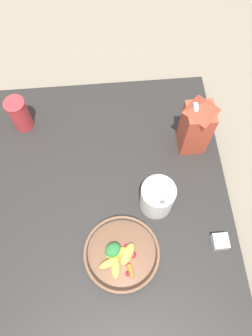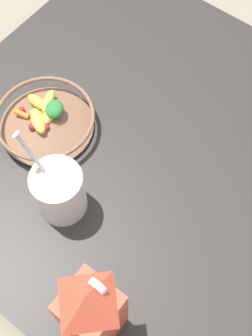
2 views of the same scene
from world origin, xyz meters
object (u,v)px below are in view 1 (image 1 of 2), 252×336
at_px(milk_carton, 197,125).
at_px(drinking_cup, 19,114).
at_px(yogurt_tub, 157,197).
at_px(spice_jar, 220,242).
at_px(fruit_bowl, 121,254).

bearing_deg(milk_carton, drinking_cup, -102.45).
xyz_separation_m(yogurt_tub, drinking_cup, (-0.36, -0.46, 0.00)).
bearing_deg(spice_jar, drinking_cup, -127.98).
height_order(milk_carton, spice_jar, milk_carton).
height_order(fruit_bowl, spice_jar, fruit_bowl).
height_order(milk_carton, drinking_cup, milk_carton).
bearing_deg(drinking_cup, fruit_bowl, 32.28).
distance_m(fruit_bowl, yogurt_tub, 0.21).
relative_size(yogurt_tub, drinking_cup, 1.66).
bearing_deg(spice_jar, milk_carton, -174.72).
relative_size(milk_carton, drinking_cup, 1.85).
height_order(fruit_bowl, drinking_cup, drinking_cup).
xyz_separation_m(milk_carton, yogurt_tub, (0.22, -0.16, -0.06)).
xyz_separation_m(fruit_bowl, drinking_cup, (-0.53, -0.33, 0.04)).
relative_size(milk_carton, yogurt_tub, 1.12).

